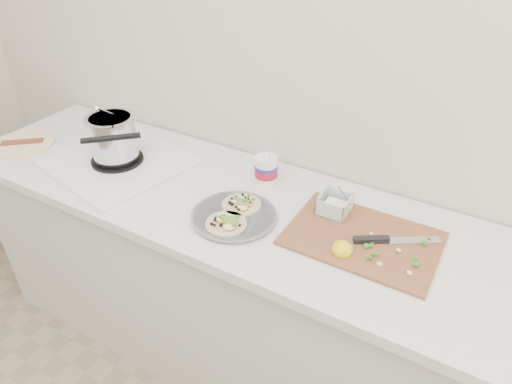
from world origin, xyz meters
The scene contains 6 objects.
counter centered at (0.00, 1.43, 0.45)m, with size 2.44×0.66×0.90m.
stove centered at (-0.58, 1.39, 0.98)m, with size 0.61×0.58×0.25m.
taco_plate centered at (0.04, 1.32, 0.92)m, with size 0.30×0.30×0.04m.
tub centered at (0.02, 1.58, 0.96)m, with size 0.09×0.09×0.20m.
cutboard centered at (0.45, 1.44, 0.92)m, with size 0.48×0.33×0.07m.
bacon_plate centered at (-1.06, 1.30, 0.91)m, with size 0.27×0.27×0.02m.
Camera 1 is at (0.74, 0.26, 1.85)m, focal length 32.00 mm.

